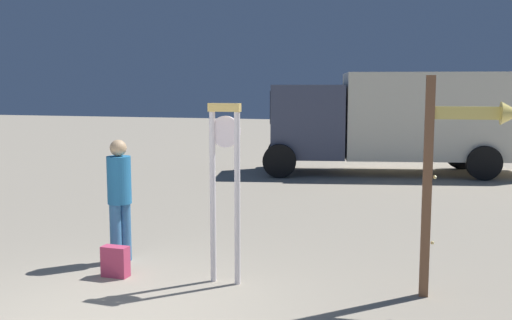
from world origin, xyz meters
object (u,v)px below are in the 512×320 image
Objects in this scene: standing_clock at (225,176)px; backpack at (116,262)px; arrow_sign at (458,156)px; person_near_clock at (120,194)px; box_truck_near at (405,118)px; box_truck_far at (472,110)px.

standing_clock reaches higher than backpack.
person_near_clock is at bearing 179.15° from arrow_sign.
standing_clock is 2.65m from arrow_sign.
box_truck_near is at bearing 82.00° from standing_clock.
arrow_sign reaches higher than standing_clock.
box_truck_far is (0.90, 17.66, -0.06)m from arrow_sign.
arrow_sign reaches higher than person_near_clock.
backpack is (-1.39, -0.22, -1.12)m from standing_clock.
standing_clock is 1.74m from person_near_clock.
person_near_clock is at bearing 167.92° from standing_clock.
standing_clock is at bearing -12.08° from person_near_clock.
person_near_clock is 10.36m from box_truck_near.
backpack is 0.05× the size of box_truck_near.
backpack is 18.87m from box_truck_far.
person_near_clock reaches higher than backpack.
box_truck_near is 1.11× the size of box_truck_far.
box_truck_far is at bearing 74.87° from backpack.
backpack is at bearing -172.76° from arrow_sign.
person_near_clock is at bearing 115.23° from backpack.
backpack is at bearing -171.15° from standing_clock.
arrow_sign is 0.36× the size of box_truck_far.
backpack is 0.06× the size of box_truck_far.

